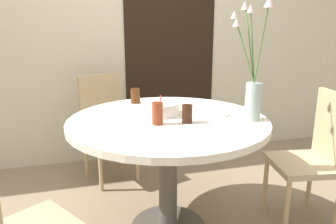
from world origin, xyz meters
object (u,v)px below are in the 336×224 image
Objects in this scene: chair_right_flank at (106,121)px; drink_glass_0 at (135,96)px; chair_left_flank at (315,152)px; side_plate at (213,113)px; drink_glass_1 at (157,114)px; drink_glass_2 at (187,114)px; birthday_cake at (161,108)px; flower_vase at (252,80)px.

chair_right_flank is 8.51× the size of drink_glass_0.
side_plate is at bearing -95.69° from chair_left_flank.
chair_left_flank is 7.09× the size of drink_glass_1.
drink_glass_2 reaches higher than side_plate.
chair_right_flank is at bearing 110.14° from drink_glass_2.
drink_glass_1 is at bearing -96.36° from chair_right_flank.
birthday_cake is at bearing -95.32° from chair_left_flank.
drink_glass_1 is at bearing 174.62° from flower_vase.
drink_glass_0 reaches higher than side_plate.
chair_left_flank reaches higher than drink_glass_2.
birthday_cake is (-0.99, 0.26, 0.30)m from chair_left_flank.
side_plate is 0.61m from drink_glass_0.
side_plate is 1.93× the size of drink_glass_2.
side_plate is 1.61× the size of drink_glass_1.
chair_right_flank is 1.16m from drink_glass_2.
birthday_cake is 1.86× the size of drink_glass_1.
flower_vase is at bearing -27.37° from birthday_cake.
birthday_cake is 0.37m from drink_glass_0.
chair_right_flank is at bearing -121.37° from chair_left_flank.
drink_glass_1 is at bearing -86.87° from drink_glass_0.
side_plate is (-0.16, 0.17, -0.23)m from flower_vase.
side_plate is 0.42m from drink_glass_1.
drink_glass_0 is at bearing 109.62° from drink_glass_2.
flower_vase is at bearing -5.38° from drink_glass_1.
chair_right_flank is 4.41× the size of side_plate.
flower_vase is 6.61× the size of drink_glass_2.
birthday_cake is 0.34m from side_plate.
birthday_cake is 0.34× the size of flower_vase.
drink_glass_1 reaches higher than side_plate.
flower_vase is 0.43m from drink_glass_2.
flower_vase is at bearing -72.62° from chair_right_flank.
side_plate is 0.26m from drink_glass_2.
birthday_cake is at bearing 70.93° from drink_glass_1.
flower_vase is at bearing -81.28° from chair_left_flank.
chair_left_flank is at bearing -14.63° from birthday_cake.
chair_right_flank reaches higher than birthday_cake.
drink_glass_1 is at bearing 174.89° from drink_glass_2.
chair_right_flank reaches higher than drink_glass_0.
side_plate is at bearing 133.39° from flower_vase.
chair_right_flank is 1.13m from side_plate.
drink_glass_0 is at bearing 134.41° from side_plate.
chair_right_flank is 1.10m from drink_glass_1.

